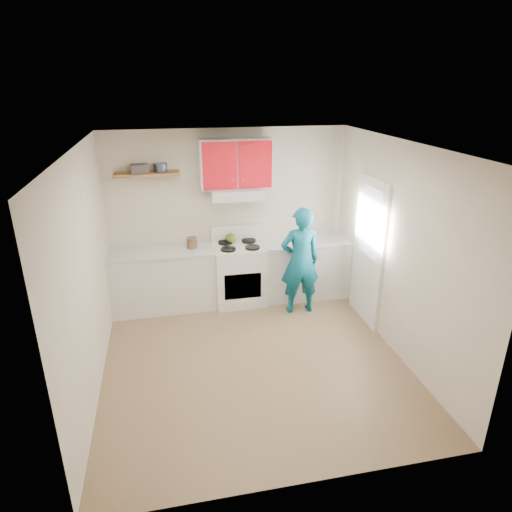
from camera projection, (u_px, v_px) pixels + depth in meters
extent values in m
plane|color=brown|center=(253.00, 358.00, 5.56)|extent=(3.80, 3.80, 0.00)
cube|color=white|center=(253.00, 146.00, 4.60)|extent=(3.60, 3.80, 0.04)
cube|color=beige|center=(228.00, 216.00, 6.81)|extent=(3.60, 0.04, 2.60)
cube|color=beige|center=(303.00, 357.00, 3.35)|extent=(3.60, 0.04, 2.60)
cube|color=beige|center=(87.00, 275.00, 4.74)|extent=(0.04, 3.80, 2.60)
cube|color=beige|center=(398.00, 251.00, 5.42)|extent=(0.04, 3.80, 2.60)
cube|color=white|center=(369.00, 252.00, 6.16)|extent=(0.05, 0.85, 2.05)
cube|color=white|center=(370.00, 222.00, 5.99)|extent=(0.01, 0.55, 0.95)
cube|color=silver|center=(164.00, 280.00, 6.65)|extent=(1.52, 0.60, 0.90)
cube|color=silver|center=(304.00, 268.00, 7.07)|extent=(1.32, 0.60, 0.90)
cube|color=white|center=(239.00, 274.00, 6.84)|extent=(0.76, 0.65, 0.92)
cube|color=silver|center=(237.00, 193.00, 6.48)|extent=(0.76, 0.44, 0.15)
cube|color=#B20F19|center=(236.00, 163.00, 6.37)|extent=(1.02, 0.33, 0.70)
cube|color=brown|center=(147.00, 174.00, 6.19)|extent=(0.90, 0.30, 0.04)
cube|color=#3F3739|center=(140.00, 169.00, 6.12)|extent=(0.25, 0.19, 0.12)
cylinder|color=#333D4C|center=(160.00, 167.00, 6.22)|extent=(0.23, 0.23, 0.11)
ellipsoid|color=#4B6F1F|center=(231.00, 238.00, 6.77)|extent=(0.20, 0.20, 0.15)
cylinder|color=#4F3922|center=(192.00, 243.00, 6.56)|extent=(0.17, 0.17, 0.18)
cube|color=olive|center=(298.00, 244.00, 6.77)|extent=(0.36, 0.29, 0.02)
cube|color=red|center=(326.00, 239.00, 6.99)|extent=(0.31, 0.26, 0.01)
imported|color=#0C596F|center=(300.00, 261.00, 6.43)|extent=(0.59, 0.39, 1.60)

